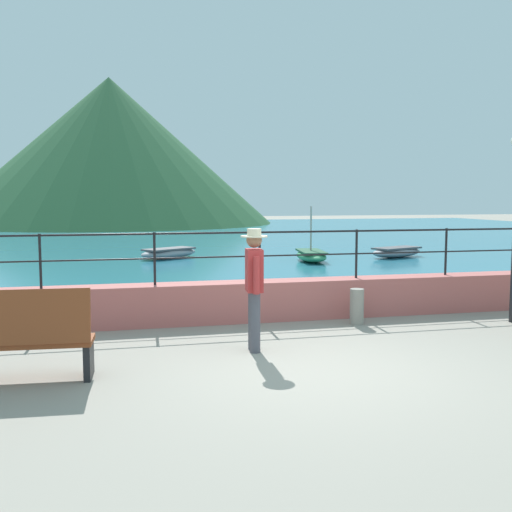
{
  "coord_description": "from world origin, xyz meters",
  "views": [
    {
      "loc": [
        -2.48,
        -6.9,
        2.19
      ],
      "look_at": [
        0.05,
        3.7,
        1.1
      ],
      "focal_mm": 41.41,
      "sensor_mm": 36.0,
      "label": 1
    }
  ],
  "objects": [
    {
      "name": "ground_plane",
      "position": [
        0.0,
        0.0,
        0.0
      ],
      "size": [
        120.0,
        120.0,
        0.0
      ],
      "primitive_type": "plane",
      "color": "gray"
    },
    {
      "name": "promenade_wall",
      "position": [
        0.0,
        3.2,
        0.35
      ],
      "size": [
        20.0,
        0.56,
        0.7
      ],
      "primitive_type": "cube",
      "color": "#BC605B",
      "rests_on": "ground"
    },
    {
      "name": "railing",
      "position": [
        0.0,
        3.2,
        1.32
      ],
      "size": [
        18.44,
        0.04,
        0.9
      ],
      "color": "black",
      "rests_on": "promenade_wall"
    },
    {
      "name": "lake_water",
      "position": [
        0.0,
        25.84,
        0.03
      ],
      "size": [
        64.0,
        44.32,
        0.06
      ],
      "primitive_type": "cube",
      "color": "teal",
      "rests_on": "ground"
    },
    {
      "name": "hill_main",
      "position": [
        -2.72,
        43.17,
        5.92
      ],
      "size": [
        26.35,
        26.35,
        11.83
      ],
      "primitive_type": "cone",
      "color": "#285633",
      "rests_on": "ground"
    },
    {
      "name": "bench_main",
      "position": [
        -3.63,
        0.37,
        0.56
      ],
      "size": [
        1.73,
        0.67,
        1.13
      ],
      "color": "brown",
      "rests_on": "ground"
    },
    {
      "name": "person_walking",
      "position": [
        -0.58,
        1.14,
        0.98
      ],
      "size": [
        0.38,
        0.57,
        1.75
      ],
      "color": "#4C4C56",
      "rests_on": "ground"
    },
    {
      "name": "bollard",
      "position": [
        1.55,
        2.46,
        0.31
      ],
      "size": [
        0.24,
        0.24,
        0.62
      ],
      "primitive_type": "cylinder",
      "color": "gray",
      "rests_on": "ground"
    },
    {
      "name": "boat_0",
      "position": [
        7.25,
        12.26,
        0.26
      ],
      "size": [
        2.47,
        1.72,
        0.36
      ],
      "color": "gray",
      "rests_on": "lake_water"
    },
    {
      "name": "boat_1",
      "position": [
        -0.68,
        13.74,
        0.26
      ],
      "size": [
        2.41,
        2.03,
        0.36
      ],
      "color": "gray",
      "rests_on": "lake_water"
    },
    {
      "name": "boat_2",
      "position": [
        3.86,
        11.69,
        0.26
      ],
      "size": [
        1.2,
        2.4,
        1.83
      ],
      "color": "#338C59",
      "rests_on": "lake_water"
    }
  ]
}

